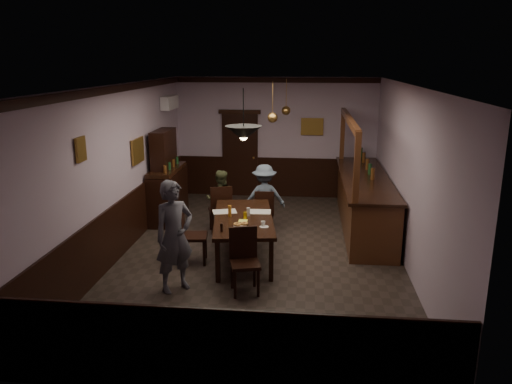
# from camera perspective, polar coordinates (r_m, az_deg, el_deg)

# --- Properties ---
(room) EXTENTS (5.01, 8.01, 3.01)m
(room) POSITION_cam_1_polar(r_m,az_deg,el_deg) (8.67, 0.51, 2.19)
(room) COLOR #2D2621
(room) RESTS_ON ground
(dining_table) EXTENTS (1.31, 2.32, 0.75)m
(dining_table) POSITION_cam_1_polar(r_m,az_deg,el_deg) (8.73, -1.44, -3.25)
(dining_table) COLOR black
(dining_table) RESTS_ON ground
(chair_far_left) EXTENTS (0.55, 0.55, 1.00)m
(chair_far_left) POSITION_cam_1_polar(r_m,az_deg,el_deg) (9.99, -4.05, -1.76)
(chair_far_left) COLOR black
(chair_far_left) RESTS_ON ground
(chair_far_right) EXTENTS (0.40, 0.40, 0.89)m
(chair_far_right) POSITION_cam_1_polar(r_m,az_deg,el_deg) (10.03, 0.98, -2.03)
(chair_far_right) COLOR black
(chair_far_right) RESTS_ON ground
(chair_near) EXTENTS (0.52, 0.52, 0.98)m
(chair_near) POSITION_cam_1_polar(r_m,az_deg,el_deg) (7.55, -1.36, -7.44)
(chair_near) COLOR black
(chair_near) RESTS_ON ground
(chair_side) EXTENTS (0.49, 0.49, 1.01)m
(chair_side) POSITION_cam_1_polar(r_m,az_deg,el_deg) (8.63, -7.65, -4.54)
(chair_side) COLOR black
(chair_side) RESTS_ON ground
(person_standing) EXTENTS (0.73, 0.73, 1.71)m
(person_standing) POSITION_cam_1_polar(r_m,az_deg,el_deg) (7.55, -9.32, -5.03)
(person_standing) COLOR #51515D
(person_standing) RESTS_ON ground
(person_seated_left) EXTENTS (0.62, 0.50, 1.24)m
(person_seated_left) POSITION_cam_1_polar(r_m,az_deg,el_deg) (10.24, -4.10, -0.90)
(person_seated_left) COLOR #4A5130
(person_seated_left) RESTS_ON ground
(person_seated_right) EXTENTS (0.96, 0.67, 1.35)m
(person_seated_right) POSITION_cam_1_polar(r_m,az_deg,el_deg) (10.24, 0.94, -0.56)
(person_seated_right) COLOR slate
(person_seated_right) RESTS_ON ground
(newspaper_left) EXTENTS (0.49, 0.41, 0.01)m
(newspaper_left) POSITION_cam_1_polar(r_m,az_deg,el_deg) (9.01, -3.61, -2.25)
(newspaper_left) COLOR silver
(newspaper_left) RESTS_ON dining_table
(newspaper_right) EXTENTS (0.43, 0.32, 0.01)m
(newspaper_right) POSITION_cam_1_polar(r_m,az_deg,el_deg) (8.98, 0.35, -2.27)
(newspaper_right) COLOR silver
(newspaper_right) RESTS_ON dining_table
(napkin) EXTENTS (0.17, 0.17, 0.00)m
(napkin) POSITION_cam_1_polar(r_m,az_deg,el_deg) (8.50, -1.49, -3.30)
(napkin) COLOR #F8FA5C
(napkin) RESTS_ON dining_table
(saucer) EXTENTS (0.15, 0.15, 0.01)m
(saucer) POSITION_cam_1_polar(r_m,az_deg,el_deg) (8.18, 0.93, -4.01)
(saucer) COLOR white
(saucer) RESTS_ON dining_table
(coffee_cup) EXTENTS (0.09, 0.09, 0.07)m
(coffee_cup) POSITION_cam_1_polar(r_m,az_deg,el_deg) (8.21, 0.81, -3.60)
(coffee_cup) COLOR white
(coffee_cup) RESTS_ON saucer
(pastry_plate) EXTENTS (0.22, 0.22, 0.01)m
(pastry_plate) POSITION_cam_1_polar(r_m,az_deg,el_deg) (8.23, -1.85, -3.88)
(pastry_plate) COLOR white
(pastry_plate) RESTS_ON dining_table
(pastry_ring_a) EXTENTS (0.13, 0.13, 0.04)m
(pastry_ring_a) POSITION_cam_1_polar(r_m,az_deg,el_deg) (8.22, -2.16, -3.69)
(pastry_ring_a) COLOR #C68C47
(pastry_ring_a) RESTS_ON pastry_plate
(pastry_ring_b) EXTENTS (0.13, 0.13, 0.04)m
(pastry_ring_b) POSITION_cam_1_polar(r_m,az_deg,el_deg) (8.25, -1.35, -3.62)
(pastry_ring_b) COLOR #C68C47
(pastry_ring_b) RESTS_ON pastry_plate
(soda_can) EXTENTS (0.07, 0.07, 0.12)m
(soda_can) POSITION_cam_1_polar(r_m,az_deg,el_deg) (8.58, -1.25, -2.70)
(soda_can) COLOR gold
(soda_can) RESTS_ON dining_table
(beer_glass) EXTENTS (0.06, 0.06, 0.20)m
(beer_glass) POSITION_cam_1_polar(r_m,az_deg,el_deg) (8.70, -3.02, -2.19)
(beer_glass) COLOR #BF721E
(beer_glass) RESTS_ON dining_table
(water_glass) EXTENTS (0.06, 0.06, 0.15)m
(water_glass) POSITION_cam_1_polar(r_m,az_deg,el_deg) (8.73, -0.88, -2.29)
(water_glass) COLOR silver
(water_glass) RESTS_ON dining_table
(pepper_mill) EXTENTS (0.04, 0.04, 0.14)m
(pepper_mill) POSITION_cam_1_polar(r_m,az_deg,el_deg) (7.97, -3.96, -4.08)
(pepper_mill) COLOR black
(pepper_mill) RESTS_ON dining_table
(sideboard) EXTENTS (0.53, 1.49, 1.97)m
(sideboard) POSITION_cam_1_polar(r_m,az_deg,el_deg) (10.98, -10.14, 0.88)
(sideboard) COLOR black
(sideboard) RESTS_ON ground
(bar_counter) EXTENTS (0.95, 4.10, 2.30)m
(bar_counter) POSITION_cam_1_polar(r_m,az_deg,el_deg) (10.55, 12.23, -0.96)
(bar_counter) COLOR #492313
(bar_counter) RESTS_ON ground
(door_back) EXTENTS (0.90, 0.06, 2.10)m
(door_back) POSITION_cam_1_polar(r_m,az_deg,el_deg) (12.70, -1.83, 4.22)
(door_back) COLOR black
(door_back) RESTS_ON ground
(ac_unit) EXTENTS (0.20, 0.85, 0.30)m
(ac_unit) POSITION_cam_1_polar(r_m,az_deg,el_deg) (11.80, -9.85, 10.05)
(ac_unit) COLOR white
(ac_unit) RESTS_ON ground
(picture_left_small) EXTENTS (0.04, 0.28, 0.36)m
(picture_left_small) POSITION_cam_1_polar(r_m,az_deg,el_deg) (7.66, -19.40, 4.62)
(picture_left_small) COLOR olive
(picture_left_small) RESTS_ON ground
(picture_left_large) EXTENTS (0.04, 0.62, 0.48)m
(picture_left_large) POSITION_cam_1_polar(r_m,az_deg,el_deg) (9.93, -13.36, 4.61)
(picture_left_large) COLOR olive
(picture_left_large) RESTS_ON ground
(picture_back) EXTENTS (0.55, 0.04, 0.42)m
(picture_back) POSITION_cam_1_polar(r_m,az_deg,el_deg) (12.48, 6.43, 7.43)
(picture_back) COLOR olive
(picture_back) RESTS_ON ground
(pendant_iron) EXTENTS (0.56, 0.56, 0.78)m
(pendant_iron) POSITION_cam_1_polar(r_m,az_deg,el_deg) (7.58, -1.43, 6.74)
(pendant_iron) COLOR black
(pendant_iron) RESTS_ON ground
(pendant_brass_mid) EXTENTS (0.20, 0.20, 0.81)m
(pendant_brass_mid) POSITION_cam_1_polar(r_m,az_deg,el_deg) (9.92, 1.90, 8.49)
(pendant_brass_mid) COLOR #BF8C3F
(pendant_brass_mid) RESTS_ON ground
(pendant_brass_far) EXTENTS (0.20, 0.20, 0.81)m
(pendant_brass_far) POSITION_cam_1_polar(r_m,az_deg,el_deg) (11.31, 3.45, 9.26)
(pendant_brass_far) COLOR #BF8C3F
(pendant_brass_far) RESTS_ON ground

